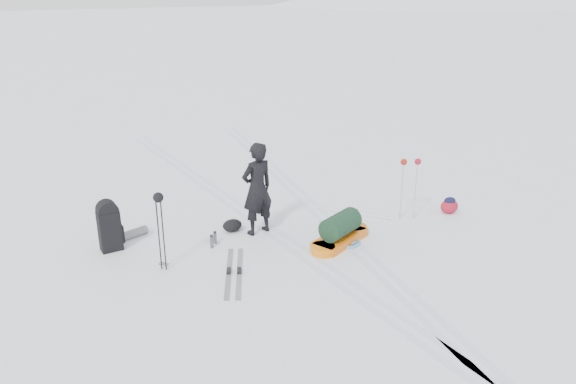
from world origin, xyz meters
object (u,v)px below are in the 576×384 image
expedition_rucksack (112,226)px  ski_poles_black (159,207)px  pulk_sled (340,232)px  skier (257,189)px

expedition_rucksack → ski_poles_black: 1.54m
expedition_rucksack → ski_poles_black: ski_poles_black is taller
pulk_sled → expedition_rucksack: bearing=131.3°
ski_poles_black → skier: bearing=6.9°
ski_poles_black → expedition_rucksack: bearing=105.8°
expedition_rucksack → ski_poles_black: bearing=-67.6°
pulk_sled → expedition_rucksack: (-3.84, 1.76, 0.22)m
pulk_sled → expedition_rucksack: expedition_rucksack is taller
pulk_sled → expedition_rucksack: 4.23m
skier → pulk_sled: (1.18, -1.15, -0.69)m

